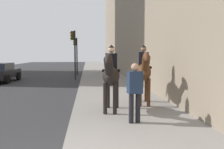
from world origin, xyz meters
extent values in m
ellipsoid|color=black|center=(4.23, -1.34, 1.33)|extent=(1.58, 0.84, 0.66)
cylinder|color=black|center=(3.76, -1.41, 0.63)|extent=(0.13, 0.13, 1.02)
cylinder|color=black|center=(3.82, -1.10, 0.63)|extent=(0.13, 0.13, 1.02)
cylinder|color=black|center=(4.64, -1.59, 0.63)|extent=(0.13, 0.13, 1.02)
cylinder|color=black|center=(4.70, -1.27, 0.63)|extent=(0.13, 0.13, 1.02)
cylinder|color=black|center=(3.47, -1.19, 1.68)|extent=(0.67, 0.40, 0.68)
ellipsoid|color=black|center=(3.27, -1.15, 1.93)|extent=(0.66, 0.34, 0.49)
cylinder|color=black|center=(4.93, -1.48, 1.23)|extent=(0.30, 0.15, 0.55)
cube|color=black|center=(4.28, -1.35, 1.51)|extent=(0.55, 0.67, 0.08)
cube|color=black|center=(4.28, -1.35, 1.83)|extent=(0.35, 0.43, 0.55)
sphere|color=#D8AD8C|center=(4.28, -1.35, 2.22)|extent=(0.22, 0.22, 0.22)
cone|color=black|center=(4.28, -1.35, 2.34)|extent=(0.24, 0.24, 0.10)
ellipsoid|color=#4C2B16|center=(5.21, -2.71, 1.38)|extent=(1.57, 0.78, 0.66)
cylinder|color=#4C2B16|center=(4.74, -2.80, 0.65)|extent=(0.13, 0.13, 1.06)
cylinder|color=#4C2B16|center=(4.79, -2.49, 0.65)|extent=(0.13, 0.13, 1.06)
cylinder|color=#4C2B16|center=(5.63, -2.94, 0.65)|extent=(0.13, 0.13, 1.06)
cylinder|color=#4C2B16|center=(5.68, -2.62, 0.65)|extent=(0.13, 0.13, 1.06)
cylinder|color=#4C2B16|center=(4.45, -2.60, 1.73)|extent=(0.67, 0.37, 0.68)
ellipsoid|color=#4C2B16|center=(4.24, -2.56, 1.98)|extent=(0.65, 0.31, 0.49)
cylinder|color=black|center=(5.91, -2.82, 1.28)|extent=(0.29, 0.14, 0.55)
cube|color=black|center=(5.26, -2.72, 1.56)|extent=(0.52, 0.66, 0.08)
cube|color=black|center=(5.26, -2.72, 1.88)|extent=(0.33, 0.42, 0.55)
sphere|color=#8C664C|center=(5.26, -2.72, 2.27)|extent=(0.22, 0.22, 0.22)
cone|color=black|center=(5.26, -2.72, 2.39)|extent=(0.23, 0.23, 0.10)
cylinder|color=black|center=(2.76, -1.76, 0.54)|extent=(0.14, 0.14, 0.85)
cylinder|color=black|center=(2.79, -1.96, 0.54)|extent=(0.14, 0.14, 0.85)
cube|color=#1E2D47|center=(2.77, -1.86, 1.28)|extent=(0.32, 0.43, 0.62)
sphere|color=tan|center=(2.77, -1.86, 1.71)|extent=(0.22, 0.22, 0.22)
cube|color=black|center=(14.32, 5.93, 0.62)|extent=(4.03, 1.90, 0.60)
cylinder|color=black|center=(15.52, 5.01, 0.32)|extent=(0.65, 0.24, 0.64)
cylinder|color=black|center=(13.05, 5.09, 0.32)|extent=(0.65, 0.24, 0.64)
cylinder|color=black|center=(15.09, 0.45, 1.98)|extent=(0.12, 0.12, 3.95)
cube|color=#2D280C|center=(15.09, 0.63, 3.55)|extent=(0.20, 0.24, 0.70)
sphere|color=red|center=(15.09, 0.76, 3.77)|extent=(0.14, 0.14, 0.14)
sphere|color=orange|center=(15.09, 0.76, 3.55)|extent=(0.14, 0.14, 0.14)
sphere|color=green|center=(15.09, 0.76, 3.33)|extent=(0.14, 0.14, 0.14)
cylinder|color=black|center=(19.52, 0.50, 1.85)|extent=(0.12, 0.12, 3.70)
cube|color=#2D280C|center=(19.52, 0.68, 3.30)|extent=(0.20, 0.24, 0.70)
sphere|color=red|center=(19.52, 0.81, 3.52)|extent=(0.14, 0.14, 0.14)
sphere|color=orange|center=(19.52, 0.81, 3.30)|extent=(0.14, 0.14, 0.14)
sphere|color=green|center=(19.52, 0.81, 3.08)|extent=(0.14, 0.14, 0.14)
camera|label=1|loc=(-3.51, -0.54, 2.07)|focal=36.68mm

